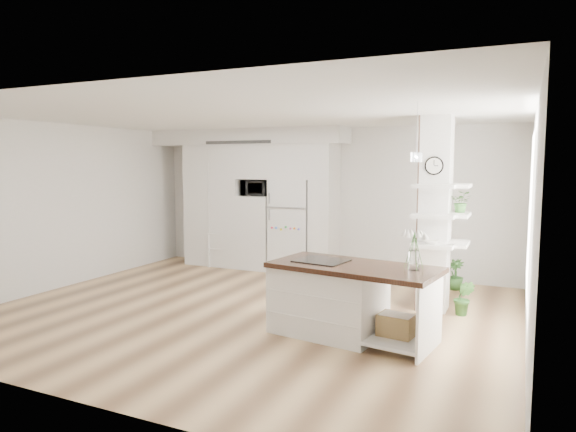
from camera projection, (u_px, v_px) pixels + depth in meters
name	position (u px, v px, depth m)	size (l,w,h in m)	color
floor	(249.00, 311.00, 7.14)	(7.00, 6.00, 0.01)	tan
room	(248.00, 178.00, 6.94)	(7.04, 6.04, 2.72)	white
cabinet_wall	(250.00, 191.00, 9.99)	(4.00, 0.71, 2.70)	white
refrigerator	(293.00, 226.00, 9.69)	(0.78, 0.69, 1.75)	white
column	(440.00, 215.00, 7.02)	(0.69, 0.90, 2.70)	silver
window	(530.00, 213.00, 5.80)	(2.40, 2.40, 0.00)	white
pendant_light	(374.00, 158.00, 6.34)	(0.12, 0.12, 0.10)	white
kitchen_island	(337.00, 297.00, 6.15)	(2.06, 1.19, 1.44)	white
bookshelf	(225.00, 252.00, 10.17)	(0.61, 0.41, 0.68)	white
floor_plant_a	(464.00, 298.00, 6.92)	(0.27, 0.22, 0.49)	#316227
floor_plant_b	(455.00, 274.00, 8.35)	(0.28, 0.28, 0.49)	#316227
microwave	(257.00, 188.00, 9.87)	(0.54, 0.37, 0.30)	#2D2D2D
shelf_plant	(461.00, 202.00, 7.05)	(0.27, 0.23, 0.30)	#316227
decor_bowl	(431.00, 242.00, 6.89)	(0.22, 0.22, 0.05)	white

